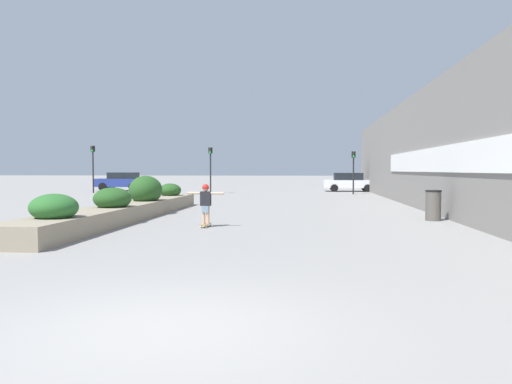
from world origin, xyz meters
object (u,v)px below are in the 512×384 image
(car_center_right, at_px, (122,181))
(traffic_light_far_left, at_px, (93,161))
(trash_bin, at_px, (433,205))
(skateboard, at_px, (206,225))
(skateboarder, at_px, (206,200))
(traffic_light_right, at_px, (353,165))
(car_leftmost, at_px, (349,182))
(traffic_light_left, at_px, (210,162))
(car_center_left, at_px, (470,181))

(car_center_right, relative_size, traffic_light_far_left, 1.15)
(trash_bin, xyz_separation_m, traffic_light_far_left, (-20.90, 19.06, 1.93))
(skateboard, xyz_separation_m, skateboarder, (-0.00, 0.00, 0.78))
(trash_bin, xyz_separation_m, traffic_light_right, (-1.02, 19.16, 1.63))
(skateboard, bearing_deg, traffic_light_right, 78.01)
(skateboard, bearing_deg, car_leftmost, 80.63)
(traffic_light_right, bearing_deg, trash_bin, -86.95)
(trash_bin, bearing_deg, car_leftmost, 92.17)
(traffic_light_left, bearing_deg, skateboard, -79.36)
(skateboard, bearing_deg, traffic_light_far_left, 126.09)
(skateboard, xyz_separation_m, car_leftmost, (6.67, 26.67, 0.73))
(car_center_right, distance_m, traffic_light_right, 19.62)
(skateboard, bearing_deg, traffic_light_left, 105.31)
(skateboarder, height_order, trash_bin, skateboarder)
(traffic_light_right, xyz_separation_m, traffic_light_far_left, (-19.88, -0.09, 0.30))
(skateboard, relative_size, skateboarder, 0.58)
(trash_bin, distance_m, traffic_light_far_left, 28.35)
(trash_bin, relative_size, traffic_light_far_left, 0.29)
(skateboarder, height_order, traffic_light_left, traffic_light_left)
(car_center_right, distance_m, traffic_light_far_left, 4.51)
(car_center_right, bearing_deg, traffic_light_left, -115.90)
(skateboard, xyz_separation_m, traffic_light_far_left, (-13.32, 21.81, 2.40))
(skateboarder, xyz_separation_m, traffic_light_left, (-4.10, 21.82, 1.52))
(car_center_right, bearing_deg, skateboard, -154.11)
(trash_bin, relative_size, traffic_light_left, 0.31)
(skateboard, height_order, skateboarder, skateboarder)
(skateboarder, distance_m, car_leftmost, 27.49)
(trash_bin, distance_m, traffic_light_left, 22.44)
(skateboard, relative_size, trash_bin, 0.68)
(traffic_light_left, distance_m, traffic_light_right, 10.66)
(car_center_left, xyz_separation_m, traffic_light_right, (-10.05, -5.64, 1.32))
(skateboard, relative_size, car_leftmost, 0.17)
(skateboarder, bearing_deg, traffic_light_right, 78.01)
(trash_bin, relative_size, traffic_light_right, 0.34)
(skateboarder, relative_size, traffic_light_far_left, 0.34)
(trash_bin, relative_size, car_leftmost, 0.25)
(car_center_left, distance_m, traffic_light_right, 11.60)
(car_center_left, bearing_deg, traffic_light_left, -74.55)
(skateboarder, xyz_separation_m, car_center_right, (-12.59, 25.94, -0.02))
(car_center_left, height_order, traffic_light_far_left, traffic_light_far_left)
(skateboard, distance_m, traffic_light_far_left, 25.67)
(traffic_light_right, height_order, traffic_light_far_left, traffic_light_far_left)
(skateboard, height_order, car_center_right, car_center_right)
(skateboarder, bearing_deg, trash_bin, 24.60)
(car_center_right, bearing_deg, traffic_light_right, -101.92)
(skateboarder, distance_m, trash_bin, 8.06)
(trash_bin, distance_m, traffic_light_right, 19.25)
(skateboard, xyz_separation_m, traffic_light_right, (6.56, 21.90, 2.10))
(skateboarder, xyz_separation_m, car_center_left, (16.61, 27.54, -0.00))
(car_center_left, bearing_deg, traffic_light_right, -60.70)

